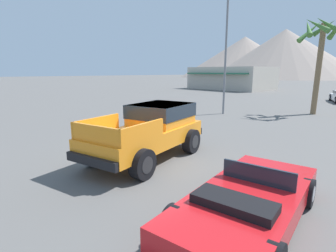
# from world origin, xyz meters

# --- Properties ---
(ground_plane) EXTENTS (320.00, 320.00, 0.00)m
(ground_plane) POSITION_xyz_m (0.00, 0.00, 0.00)
(ground_plane) COLOR #5B5956
(orange_pickup_truck) EXTENTS (3.15, 5.17, 1.78)m
(orange_pickup_truck) POSITION_xyz_m (-0.10, -0.04, 1.02)
(orange_pickup_truck) COLOR orange
(orange_pickup_truck) RESTS_ON ground_plane
(red_convertible_car) EXTENTS (2.55, 4.58, 1.00)m
(red_convertible_car) POSITION_xyz_m (4.33, -1.21, 0.40)
(red_convertible_car) COLOR red
(red_convertible_car) RESTS_ON ground_plane
(street_lamp_post) EXTENTS (0.90, 0.24, 8.71)m
(street_lamp_post) POSITION_xyz_m (-4.03, 9.54, 5.15)
(street_lamp_post) COLOR slate
(street_lamp_post) RESTS_ON ground_plane
(palm_tree_leaning) EXTENTS (3.00, 2.64, 6.46)m
(palm_tree_leaning) POSITION_xyz_m (0.28, 14.05, 4.83)
(palm_tree_leaning) COLOR brown
(palm_tree_leaning) RESTS_ON ground_plane
(storefront_building) EXTENTS (12.45, 8.61, 3.59)m
(storefront_building) POSITION_xyz_m (-18.69, 31.81, 1.80)
(storefront_building) COLOR #BCB2A3
(storefront_building) RESTS_ON ground_plane
(distant_mountain_range) EXTENTS (182.17, 68.54, 20.47)m
(distant_mountain_range) POSITION_xyz_m (-28.80, 113.61, 10.06)
(distant_mountain_range) COLOR gray
(distant_mountain_range) RESTS_ON ground_plane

